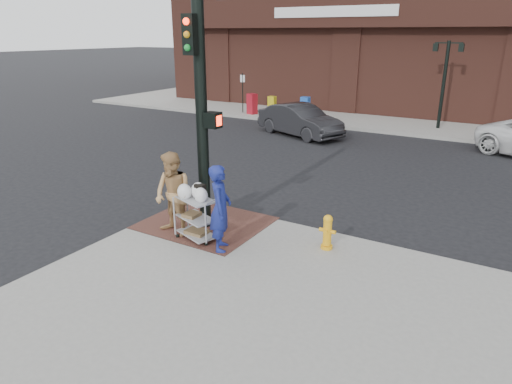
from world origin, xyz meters
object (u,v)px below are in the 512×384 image
Objects in this scene: traffic_signal_pole at (202,113)px; pedestrian_tan at (173,195)px; utility_cart at (196,214)px; lamp_post at (445,75)px; woman_blue at (220,208)px; fire_hydrant at (327,231)px; sedan_dark at (300,120)px.

pedestrian_tan is at bearing -114.12° from traffic_signal_pole.
traffic_signal_pole is 3.91× the size of utility_cart.
lamp_post reaches higher than utility_cart.
lamp_post is 2.10× the size of pedestrian_tan.
utility_cart is (-0.77, 0.15, -0.34)m from woman_blue.
fire_hydrant is (1.91, 1.17, -0.53)m from woman_blue.
utility_cart is 2.87m from fire_hydrant.
traffic_signal_pole is at bearing 22.63° from woman_blue.
lamp_post is at bearing -28.99° from sedan_dark.
lamp_post is at bearing 87.81° from pedestrian_tan.
lamp_post is 0.80× the size of traffic_signal_pole.
utility_cart is at bearing -98.01° from lamp_post.
pedestrian_tan is at bearing 57.47° from woman_blue.
woman_blue is at bearing -11.13° from utility_cart.
pedestrian_tan is 1.49× the size of utility_cart.
pedestrian_tan is 11.83m from sedan_dark.
traffic_signal_pole reaches higher than fire_hydrant.
sedan_dark is 3.40× the size of utility_cart.
lamp_post is at bearing -34.07° from woman_blue.
fire_hydrant is at bearing -87.28° from woman_blue.
pedestrian_tan reaches higher than fire_hydrant.
pedestrian_tan is 3.46m from fire_hydrant.
lamp_post is 5.24× the size of fire_hydrant.
pedestrian_tan is 0.68m from utility_cart.
fire_hydrant is (2.92, 0.37, -2.29)m from traffic_signal_pole.
utility_cart is (-2.23, -15.88, -1.89)m from lamp_post.
lamp_post is at bearing 80.76° from traffic_signal_pole.
woman_blue is 1.44× the size of utility_cart.
traffic_signal_pole is 2.71× the size of woman_blue.
utility_cart is at bearing -69.61° from traffic_signal_pole.
sedan_dark is at bearing -10.78° from woman_blue.
traffic_signal_pole reaches higher than woman_blue.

